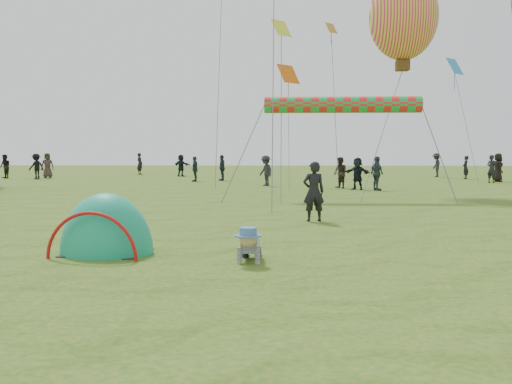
{
  "coord_description": "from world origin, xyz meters",
  "views": [
    {
      "loc": [
        1.27,
        -8.9,
        1.83
      ],
      "look_at": [
        0.75,
        3.02,
        1.0
      ],
      "focal_mm": 40.0,
      "sensor_mm": 36.0,
      "label": 1
    }
  ],
  "objects_px": {
    "crawling_toddler": "(249,243)",
    "balloon_kite": "(403,22)",
    "standing_adult": "(314,192)",
    "popup_tent": "(107,253)"
  },
  "relations": [
    {
      "from": "popup_tent",
      "to": "standing_adult",
      "type": "xyz_separation_m",
      "value": [
        4.02,
        4.98,
        0.79
      ]
    },
    {
      "from": "popup_tent",
      "to": "balloon_kite",
      "type": "distance_m",
      "value": 19.92
    },
    {
      "from": "standing_adult",
      "to": "balloon_kite",
      "type": "xyz_separation_m",
      "value": [
        4.61,
        11.25,
        6.87
      ]
    },
    {
      "from": "crawling_toddler",
      "to": "balloon_kite",
      "type": "xyz_separation_m",
      "value": [
        6.0,
        16.93,
        7.35
      ]
    },
    {
      "from": "crawling_toddler",
      "to": "standing_adult",
      "type": "height_order",
      "value": "standing_adult"
    },
    {
      "from": "standing_adult",
      "to": "popup_tent",
      "type": "bearing_deg",
      "value": 41.1
    },
    {
      "from": "crawling_toddler",
      "to": "balloon_kite",
      "type": "distance_m",
      "value": 19.41
    },
    {
      "from": "balloon_kite",
      "to": "crawling_toddler",
      "type": "bearing_deg",
      "value": -109.53
    },
    {
      "from": "standing_adult",
      "to": "balloon_kite",
      "type": "relative_size",
      "value": 0.37
    },
    {
      "from": "crawling_toddler",
      "to": "popup_tent",
      "type": "relative_size",
      "value": 0.37
    }
  ]
}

